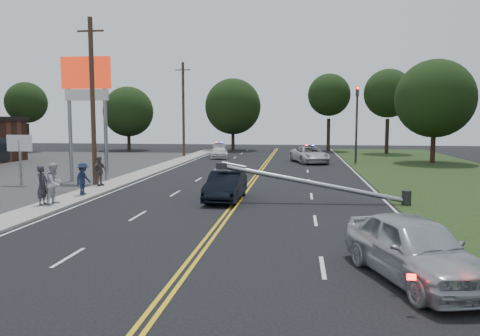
# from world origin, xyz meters

# --- Properties ---
(ground) EXTENTS (120.00, 120.00, 0.00)m
(ground) POSITION_xyz_m (0.00, 0.00, 0.00)
(ground) COLOR black
(ground) RESTS_ON ground
(sidewalk) EXTENTS (1.80, 70.00, 0.12)m
(sidewalk) POSITION_xyz_m (-8.40, 10.00, 0.06)
(sidewalk) COLOR #9B958C
(sidewalk) RESTS_ON ground
(centerline_yellow) EXTENTS (0.36, 80.00, 0.00)m
(centerline_yellow) POSITION_xyz_m (0.00, 10.00, 0.01)
(centerline_yellow) COLOR gold
(centerline_yellow) RESTS_ON ground
(pylon_sign) EXTENTS (3.20, 0.35, 8.00)m
(pylon_sign) POSITION_xyz_m (-10.50, 14.00, 6.00)
(pylon_sign) COLOR gray
(pylon_sign) RESTS_ON ground
(small_sign) EXTENTS (1.60, 0.14, 3.10)m
(small_sign) POSITION_xyz_m (-14.00, 12.00, 2.33)
(small_sign) COLOR gray
(small_sign) RESTS_ON ground
(traffic_signal) EXTENTS (0.28, 0.41, 7.05)m
(traffic_signal) POSITION_xyz_m (8.30, 30.00, 4.21)
(traffic_signal) COLOR #2D2D30
(traffic_signal) RESTS_ON ground
(fallen_streetlight) EXTENTS (9.36, 0.44, 1.91)m
(fallen_streetlight) POSITION_xyz_m (4.19, 8.00, 0.92)
(fallen_streetlight) COLOR #2D2D30
(fallen_streetlight) RESTS_ON ground
(utility_pole_mid) EXTENTS (1.60, 0.28, 10.00)m
(utility_pole_mid) POSITION_xyz_m (-9.20, 12.00, 5.08)
(utility_pole_mid) COLOR #382619
(utility_pole_mid) RESTS_ON ground
(utility_pole_far) EXTENTS (1.60, 0.28, 10.00)m
(utility_pole_far) POSITION_xyz_m (-9.20, 34.00, 5.08)
(utility_pole_far) COLOR #382619
(utility_pole_far) RESTS_ON ground
(tree_4) EXTENTS (5.03, 5.03, 8.60)m
(tree_4) POSITION_xyz_m (-30.49, 39.71, 6.06)
(tree_4) COLOR black
(tree_4) RESTS_ON ground
(tree_5) EXTENTS (6.46, 6.46, 8.26)m
(tree_5) POSITION_xyz_m (-19.07, 44.08, 5.02)
(tree_5) COLOR black
(tree_5) RESTS_ON ground
(tree_6) EXTENTS (7.23, 7.23, 9.30)m
(tree_6) POSITION_xyz_m (-5.57, 45.80, 5.68)
(tree_6) COLOR black
(tree_6) RESTS_ON ground
(tree_7) EXTENTS (5.36, 5.36, 9.80)m
(tree_7) POSITION_xyz_m (6.72, 46.07, 7.09)
(tree_7) COLOR black
(tree_7) RESTS_ON ground
(tree_8) EXTENTS (5.67, 5.67, 9.88)m
(tree_8) POSITION_xyz_m (13.28, 42.15, 7.03)
(tree_8) COLOR black
(tree_8) RESTS_ON ground
(tree_9) EXTENTS (7.19, 7.19, 9.53)m
(tree_9) POSITION_xyz_m (15.37, 30.61, 5.93)
(tree_9) COLOR black
(tree_9) RESTS_ON ground
(crashed_sedan) EXTENTS (1.69, 4.51, 1.47)m
(crashed_sedan) POSITION_xyz_m (-0.61, 8.24, 0.74)
(crashed_sedan) COLOR black
(crashed_sedan) RESTS_ON ground
(waiting_sedan) EXTENTS (3.41, 5.25, 1.66)m
(waiting_sedan) POSITION_xyz_m (5.93, -2.73, 0.83)
(waiting_sedan) COLOR #ABAEB3
(waiting_sedan) RESTS_ON ground
(emergency_a) EXTENTS (4.02, 5.98, 1.52)m
(emergency_a) POSITION_xyz_m (3.99, 29.13, 0.76)
(emergency_a) COLOR silver
(emergency_a) RESTS_ON ground
(emergency_b) EXTENTS (2.45, 4.55, 1.25)m
(emergency_b) POSITION_xyz_m (-5.29, 33.40, 0.63)
(emergency_b) COLOR silver
(emergency_b) RESTS_ON ground
(bystander_a) EXTENTS (0.46, 0.69, 1.84)m
(bystander_a) POSITION_xyz_m (-8.70, 5.30, 1.04)
(bystander_a) COLOR #2A2931
(bystander_a) RESTS_ON sidewalk
(bystander_b) EXTENTS (0.83, 1.01, 1.93)m
(bystander_b) POSITION_xyz_m (-8.27, 5.62, 1.08)
(bystander_b) COLOR #BCBCC1
(bystander_b) RESTS_ON sidewalk
(bystander_c) EXTENTS (0.80, 1.18, 1.68)m
(bystander_c) POSITION_xyz_m (-8.19, 8.34, 0.96)
(bystander_c) COLOR #1A2541
(bystander_c) RESTS_ON sidewalk
(bystander_d) EXTENTS (0.77, 1.12, 1.76)m
(bystander_d) POSITION_xyz_m (-8.73, 11.58, 1.00)
(bystander_d) COLOR #584A46
(bystander_d) RESTS_ON sidewalk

